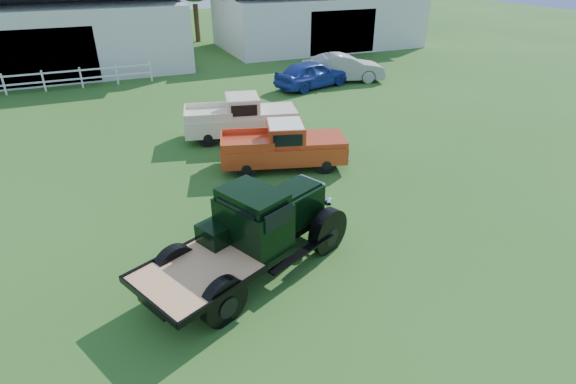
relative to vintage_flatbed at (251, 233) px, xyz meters
name	(u,v)px	position (x,y,z in m)	size (l,w,h in m)	color
ground	(299,246)	(1.49, 0.44, -1.09)	(120.00, 120.00, 0.00)	#27561C
shed_left	(39,27)	(-5.51, 26.44, 1.71)	(18.80, 10.20, 5.60)	#B1B1B1
shed_right	(318,13)	(15.49, 27.44, 1.51)	(16.80, 9.20, 5.20)	#B1B1B1
fence_rail	(24,83)	(-6.51, 20.44, -0.49)	(14.20, 0.16, 1.20)	white
vintage_flatbed	(251,233)	(0.00, 0.00, 0.00)	(5.50, 2.18, 2.18)	black
red_pickup	(283,145)	(3.10, 5.40, -0.23)	(4.70, 1.81, 1.71)	#BC3819
white_pickup	(241,117)	(2.62, 8.90, -0.19)	(4.89, 1.89, 1.79)	beige
misc_car_blue	(312,74)	(9.01, 15.13, -0.30)	(1.87, 4.65, 1.58)	navy
misc_car_grey	(343,68)	(11.42, 15.68, -0.27)	(1.73, 4.97, 1.64)	gray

